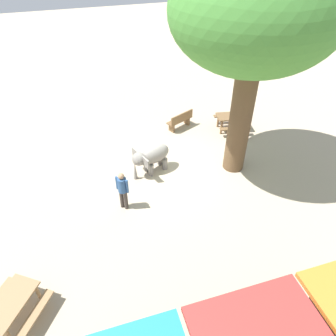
{
  "coord_description": "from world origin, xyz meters",
  "views": [
    {
      "loc": [
        3.02,
        10.09,
        8.54
      ],
      "look_at": [
        0.24,
        0.99,
        0.8
      ],
      "focal_mm": 34.0,
      "sensor_mm": 36.0,
      "label": 1
    }
  ],
  "objects": [
    {
      "name": "ground_plane",
      "position": [
        0.0,
        0.0,
        0.0
      ],
      "size": [
        60.0,
        60.0,
        0.0
      ],
      "primitive_type": "plane",
      "color": "#BAA88C"
    },
    {
      "name": "elephant",
      "position": [
        0.64,
        0.04,
        0.77
      ],
      "size": [
        1.73,
        1.32,
        1.2
      ],
      "rotation": [
        0.0,
        0.0,
        0.34
      ],
      "color": "gray",
      "rests_on": "ground_plane"
    },
    {
      "name": "person_handler",
      "position": [
        2.15,
        1.78,
        0.95
      ],
      "size": [
        0.4,
        0.38,
        1.62
      ],
      "rotation": [
        0.0,
        0.0,
        -2.32
      ],
      "color": "#3F3833",
      "rests_on": "ground_plane"
    },
    {
      "name": "shade_tree_main",
      "position": [
        -2.74,
        0.75,
        6.07
      ],
      "size": [
        5.68,
        5.21,
        8.18
      ],
      "color": "brown",
      "rests_on": "ground_plane"
    },
    {
      "name": "wooden_bench",
      "position": [
        -1.57,
        -2.82,
        0.47
      ],
      "size": [
        1.44,
        0.95,
        0.88
      ],
      "rotation": [
        0.0,
        0.0,
        3.57
      ],
      "color": "brown",
      "rests_on": "ground_plane"
    },
    {
      "name": "picnic_table_near",
      "position": [
        -3.96,
        -1.98,
        0.59
      ],
      "size": [
        1.73,
        1.71,
        0.78
      ],
      "rotation": [
        0.0,
        0.0,
        6.11
      ],
      "color": "brown",
      "rests_on": "ground_plane"
    },
    {
      "name": "picnic_table_far",
      "position": [
        5.69,
        4.97,
        0.59
      ],
      "size": [
        2.07,
        2.07,
        0.78
      ],
      "rotation": [
        0.0,
        0.0,
        4.11
      ],
      "color": "#9E7A51",
      "rests_on": "ground_plane"
    }
  ]
}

